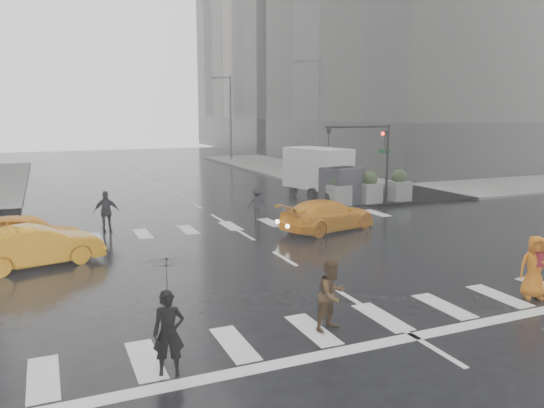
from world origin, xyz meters
name	(u,v)px	position (x,y,z in m)	size (l,w,h in m)	color
ground	(285,259)	(0.00, 0.00, 0.00)	(120.00, 120.00, 0.00)	black
sidewalk_ne	(415,177)	(19.50, 17.50, 0.07)	(35.00, 35.00, 0.15)	slate
building_ne_far	(306,36)	(29.00, 56.00, 16.27)	(26.05, 26.05, 36.00)	gray
road_markings	(285,258)	(0.00, 0.00, 0.01)	(18.00, 48.00, 0.01)	silver
traffic_signal_pole	(373,148)	(9.01, 8.01, 3.22)	(4.45, 0.42, 4.50)	black
street_lamp_near	(318,115)	(10.87, 18.00, 4.95)	(2.15, 0.22, 9.00)	#59595B
street_lamp_far	(229,114)	(10.87, 38.00, 4.95)	(2.15, 0.22, 9.00)	#59595B
planter_west	(338,190)	(7.00, 8.20, 0.98)	(1.10, 1.10, 1.80)	slate
planter_mid	(369,188)	(9.00, 8.20, 0.98)	(1.10, 1.10, 1.80)	slate
planter_east	(399,186)	(11.00, 8.20, 0.98)	(1.10, 1.10, 1.80)	slate
pedestrian_black	(167,298)	(-5.65, -6.80, 1.59)	(1.15, 1.17, 2.43)	black
pedestrian_brown	(332,295)	(-1.56, -6.14, 0.87)	(0.85, 0.66, 1.74)	#4A321A
pedestrian_orange	(535,267)	(4.79, -6.46, 0.90)	(1.04, 0.90, 1.79)	orange
pedestrian_far_a	(107,212)	(-5.36, 6.86, 0.92)	(1.08, 0.66, 1.84)	black
pedestrian_far_b	(257,204)	(1.74, 7.04, 0.77)	(0.99, 0.55, 1.53)	black
taxi_front	(24,232)	(-8.58, 5.03, 0.70)	(1.64, 4.09, 1.39)	#FF9D0D
taxi_mid	(37,246)	(-8.11, 2.47, 0.70)	(1.48, 4.24, 1.40)	#FF9D0D
taxi_rear	(328,215)	(3.68, 3.43, 0.69)	(1.93, 4.20, 1.38)	#FF9D0D
box_truck	(324,173)	(7.50, 10.79, 1.62)	(2.15, 5.72, 3.04)	silver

